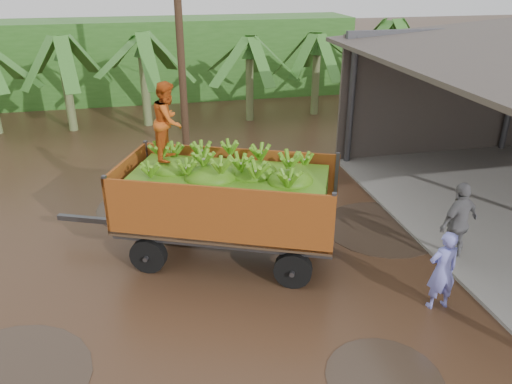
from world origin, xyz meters
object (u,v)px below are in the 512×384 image
man_blue (442,270)px  utility_pole (179,25)px  man_grey (458,223)px  banana_trailer (227,197)px

man_blue → utility_pole: utility_pole is taller
man_grey → utility_pole: bearing=-76.9°
banana_trailer → utility_pole: size_ratio=0.76×
banana_trailer → man_grey: banana_trailer is taller
man_grey → banana_trailer: bearing=-34.1°
man_blue → man_grey: 1.84m
man_blue → banana_trailer: bearing=-37.9°
banana_trailer → man_blue: banana_trailer is taller
banana_trailer → utility_pole: 7.36m
man_blue → utility_pole: bearing=-68.6°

